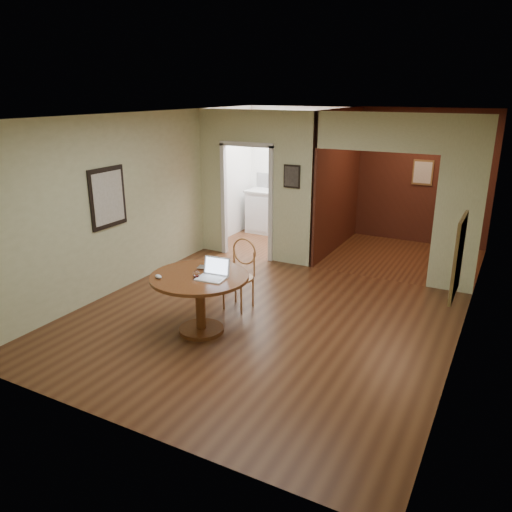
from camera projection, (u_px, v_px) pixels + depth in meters
The scene contains 11 objects.
floor at pixel (255, 324), 6.77m from camera, with size 5.00×5.00×0.00m, color #442313.
room_shell at pixel (312, 189), 9.16m from camera, with size 5.20×7.50×5.00m.
dining_table at pixel (200, 290), 6.38m from camera, with size 1.26×1.26×0.79m.
chair at pixel (241, 270), 7.15m from camera, with size 0.46×0.46×1.02m.
open_laptop at pixel (214, 273), 6.22m from camera, with size 0.37×0.33×0.25m.
closed_laptop at pixel (210, 270), 6.48m from camera, with size 0.36×0.23×0.03m, color #B3B4B8.
mouse at pixel (158, 277), 6.21m from camera, with size 0.12×0.06×0.05m, color silver.
wine_glass at pixel (196, 274), 6.22m from camera, with size 0.09×0.09×0.10m, color white, non-canonical shape.
pen at pixel (199, 280), 6.16m from camera, with size 0.01×0.01×0.14m, color #0C0F56.
kitchen_cabinet at pixel (291, 214), 10.74m from camera, with size 2.06×0.60×0.94m.
grocery_bag at pixel (303, 188), 10.43m from camera, with size 0.27×0.23×0.27m, color #C8BB92.
Camera 1 is at (2.89, -5.40, 3.02)m, focal length 35.00 mm.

